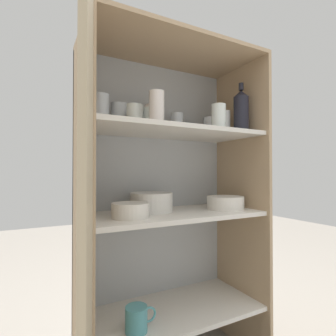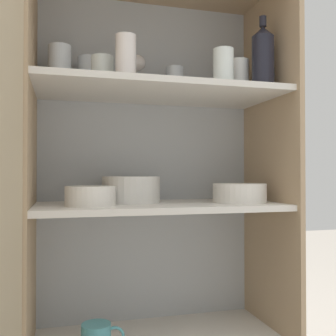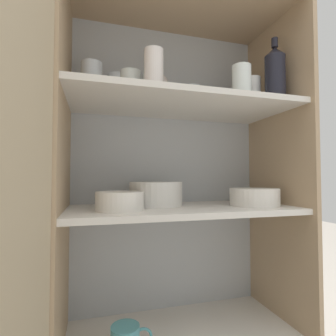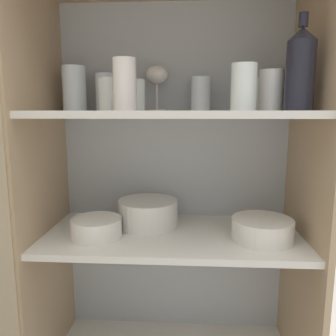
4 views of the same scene
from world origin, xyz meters
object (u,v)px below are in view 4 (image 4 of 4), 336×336
at_px(plate_stack_white, 148,213).
at_px(mixing_bowl_large, 262,228).
at_px(wine_bottle, 300,69).
at_px(serving_bowl_small, 96,227).

relative_size(plate_stack_white, mixing_bowl_large, 1.09).
bearing_deg(wine_bottle, plate_stack_white, 160.93).
bearing_deg(serving_bowl_small, plate_stack_white, 38.24).
distance_m(plate_stack_white, mixing_bowl_large, 0.37).
xyz_separation_m(plate_stack_white, serving_bowl_small, (-0.15, -0.12, -0.01)).
bearing_deg(plate_stack_white, wine_bottle, -19.07).
bearing_deg(mixing_bowl_large, plate_stack_white, 163.82).
bearing_deg(plate_stack_white, mixing_bowl_large, -16.18).
relative_size(wine_bottle, serving_bowl_small, 1.61).
xyz_separation_m(wine_bottle, mixing_bowl_large, (-0.07, 0.04, -0.46)).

